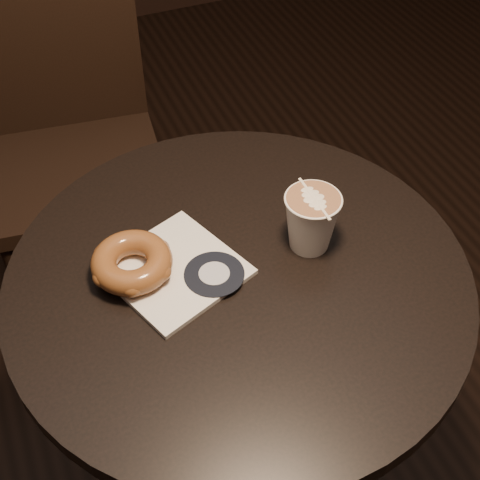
# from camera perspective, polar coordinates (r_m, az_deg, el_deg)

# --- Properties ---
(cafe_table) EXTENTS (0.70, 0.70, 0.75)m
(cafe_table) POSITION_cam_1_polar(r_m,az_deg,el_deg) (1.16, -0.11, -9.32)
(cafe_table) COLOR black
(cafe_table) RESTS_ON ground
(chair) EXTENTS (0.46, 0.46, 1.04)m
(chair) POSITION_cam_1_polar(r_m,az_deg,el_deg) (1.66, -14.85, 10.77)
(chair) COLOR black
(chair) RESTS_ON ground
(pastry_bag) EXTENTS (0.23, 0.23, 0.01)m
(pastry_bag) POSITION_cam_1_polar(r_m,az_deg,el_deg) (1.00, -5.61, -2.56)
(pastry_bag) COLOR white
(pastry_bag) RESTS_ON cafe_table
(doughnut) EXTENTS (0.12, 0.12, 0.04)m
(doughnut) POSITION_cam_1_polar(r_m,az_deg,el_deg) (0.99, -9.22, -1.89)
(doughnut) COLOR brown
(doughnut) RESTS_ON pastry_bag
(latte_cup) EXTENTS (0.09, 0.09, 0.10)m
(latte_cup) POSITION_cam_1_polar(r_m,az_deg,el_deg) (1.01, 6.08, 1.55)
(latte_cup) COLOR white
(latte_cup) RESTS_ON cafe_table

